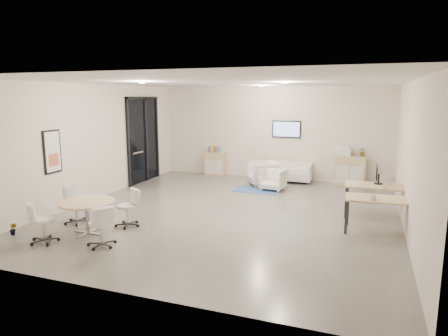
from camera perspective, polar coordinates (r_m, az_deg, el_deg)
name	(u,v)px	position (r m, az deg, el deg)	size (l,w,h in m)	color
room_shell	(230,149)	(9.73, 0.86, 2.76)	(9.60, 10.60, 4.80)	#5D5B55
glass_door	(143,137)	(13.70, -11.45, 4.31)	(0.09, 1.90, 2.85)	black
artwork	(52,152)	(10.45, -23.32, 2.14)	(0.05, 0.54, 1.04)	black
wall_tv	(286,129)	(13.89, 8.91, 5.50)	(0.98, 0.06, 0.58)	black
ceiling_spots	(233,84)	(10.51, 1.35, 11.94)	(3.14, 4.14, 0.03)	#FFEAC6
sideboard_left	(215,164)	(14.58, -1.25, 0.58)	(0.75, 0.39, 0.85)	tan
sideboard_right	(350,171)	(13.58, 17.51, -0.36)	(0.97, 0.47, 0.97)	tan
books	(214,149)	(14.52, -1.39, 2.67)	(0.44, 0.14, 0.22)	red
printer	(343,151)	(13.50, 16.64, 2.35)	(0.50, 0.43, 0.32)	white
loveseat	(289,173)	(13.70, 9.26, -0.66)	(1.53, 0.79, 0.57)	white
blue_rug	(257,190)	(12.42, 4.70, -3.12)	(1.35, 0.90, 0.01)	#2A4A83
armchair_left	(263,172)	(13.03, 5.55, -0.59)	(0.84, 0.78, 0.86)	white
armchair_right	(273,179)	(12.41, 6.98, -1.50)	(0.70, 0.65, 0.72)	white
desk_rear	(378,188)	(10.17, 21.15, -2.75)	(1.50, 0.76, 0.78)	tan
desk_front	(381,202)	(9.03, 21.55, -4.51)	(1.49, 0.81, 0.76)	tan
monitor	(377,174)	(10.26, 21.02, -0.83)	(0.20, 0.50, 0.44)	black
round_table	(87,205)	(8.84, -19.00, -5.05)	(1.16, 1.16, 0.70)	tan
meeting_chairs	(88,215)	(8.90, -18.92, -6.36)	(2.23, 2.23, 0.82)	white
plant_cabinet	(362,153)	(13.48, 19.18, 2.08)	(0.27, 0.31, 0.24)	#3F7F3F
plant_floor	(14,232)	(9.52, -27.85, -8.13)	(0.15, 0.26, 0.12)	#3F7F3F
cup	(373,197)	(8.78, 20.55, -3.92)	(0.12, 0.10, 0.12)	white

